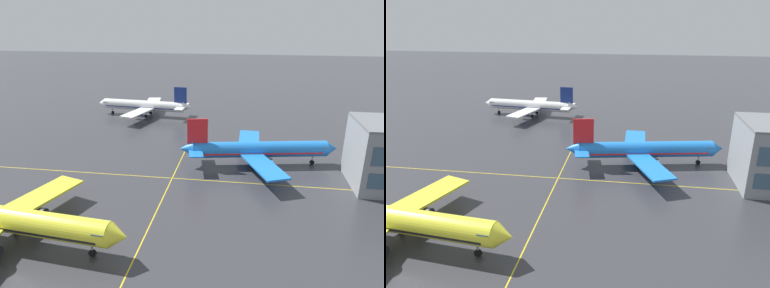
# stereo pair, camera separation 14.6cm
# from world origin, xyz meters

# --- Properties ---
(airliner_front_gate) EXTENTS (38.68, 33.22, 12.02)m
(airliner_front_gate) POSITION_xyz_m (-19.86, 12.08, 4.10)
(airliner_front_gate) COLOR yellow
(airliner_front_gate) RESTS_ON ground
(airliner_second_row) EXTENTS (36.68, 31.21, 11.44)m
(airliner_second_row) POSITION_xyz_m (18.26, 48.61, 3.91)
(airliner_second_row) COLOR blue
(airliner_second_row) RESTS_ON ground
(airliner_third_row) EXTENTS (34.15, 29.36, 10.61)m
(airliner_third_row) POSITION_xyz_m (-19.80, 87.20, 3.62)
(airliner_third_row) COLOR white
(airliner_third_row) RESTS_ON ground
(taxiway_markings) EXTENTS (169.42, 89.36, 0.01)m
(taxiway_markings) POSITION_xyz_m (0.00, 18.31, 0.00)
(taxiway_markings) COLOR yellow
(taxiway_markings) RESTS_ON ground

